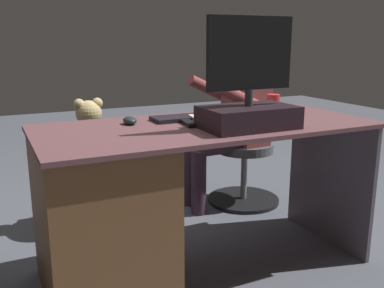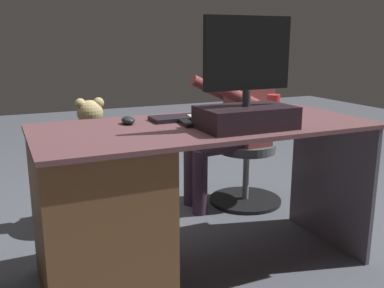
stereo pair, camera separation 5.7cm
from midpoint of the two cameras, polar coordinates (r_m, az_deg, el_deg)
name	(u,v)px [view 1 (the left image)]	position (r m, az deg, el deg)	size (l,w,h in m)	color
ground_plane	(180,240)	(2.56, -2.22, -12.58)	(10.00, 10.00, 0.00)	#565964
desk	(122,209)	(1.98, -10.07, -8.45)	(1.59, 0.72, 0.74)	brown
monitor	(249,102)	(1.93, 6.63, 5.57)	(0.42, 0.26, 0.48)	black
keyboard	(193,117)	(2.16, -0.59, 3.58)	(0.42, 0.14, 0.02)	black
computer_mouse	(130,121)	(2.05, -8.98, 3.07)	(0.06, 0.10, 0.04)	#212A2D
cup	(273,103)	(2.43, 9.97, 5.37)	(0.07, 0.07, 0.09)	red
tv_remote	(189,123)	(2.00, -1.25, 2.75)	(0.04, 0.15, 0.02)	black
notebook_binder	(219,121)	(2.05, 2.80, 3.06)	(0.22, 0.30, 0.02)	silver
office_chair_teddy	(93,185)	(2.76, -13.52, -5.28)	(0.47, 0.47, 0.43)	black
teddy_bear	(89,132)	(2.68, -13.97, 1.55)	(0.26, 0.26, 0.36)	tan
visitor_chair	(244,169)	(3.08, 6.34, -3.25)	(0.51, 0.51, 0.43)	black
person	(235,111)	(2.94, 5.07, 4.37)	(0.55, 0.50, 1.15)	brown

